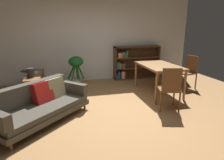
{
  "coord_description": "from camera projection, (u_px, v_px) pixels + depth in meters",
  "views": [
    {
      "loc": [
        -0.99,
        -3.74,
        1.74
      ],
      "look_at": [
        0.09,
        0.44,
        0.57
      ],
      "focal_mm": 31.4,
      "sensor_mm": 36.0,
      "label": 1
    }
  ],
  "objects": [
    {
      "name": "potted_floor_plant",
      "position": [
        76.0,
        68.0,
        5.71
      ],
      "size": [
        0.49,
        0.43,
        0.92
      ],
      "color": "#9E9389",
      "rests_on": "ground_plane"
    },
    {
      "name": "media_console",
      "position": [
        35.0,
        84.0,
        5.26
      ],
      "size": [
        0.37,
        1.38,
        0.53
      ],
      "color": "brown",
      "rests_on": "ground_plane"
    },
    {
      "name": "dining_chair_far",
      "position": [
        188.0,
        70.0,
        5.68
      ],
      "size": [
        0.53,
        0.54,
        0.94
      ],
      "color": "brown",
      "rests_on": "ground_plane"
    },
    {
      "name": "dining_table",
      "position": [
        159.0,
        67.0,
        5.17
      ],
      "size": [
        0.86,
        1.42,
        0.78
      ],
      "color": "olive",
      "rests_on": "ground_plane"
    },
    {
      "name": "fabric_couch",
      "position": [
        39.0,
        103.0,
        3.72
      ],
      "size": [
        1.9,
        1.89,
        0.72
      ],
      "color": "brown",
      "rests_on": "ground_plane"
    },
    {
      "name": "bookshelf",
      "position": [
        133.0,
        63.0,
        6.75
      ],
      "size": [
        1.6,
        0.29,
        1.11
      ],
      "color": "#56351E",
      "rests_on": "ground_plane"
    },
    {
      "name": "ground_plane",
      "position": [
        113.0,
        111.0,
        4.19
      ],
      "size": [
        8.16,
        8.16,
        0.0
      ],
      "primitive_type": "plane",
      "color": "#9E7042"
    },
    {
      "name": "open_laptop",
      "position": [
        31.0,
        72.0,
        5.31
      ],
      "size": [
        0.47,
        0.34,
        0.07
      ],
      "color": "silver",
      "rests_on": "media_console"
    },
    {
      "name": "dining_chair_near",
      "position": [
        170.0,
        87.0,
        4.1
      ],
      "size": [
        0.54,
        0.55,
        0.95
      ],
      "color": "brown",
      "rests_on": "ground_plane"
    },
    {
      "name": "back_wall_panel",
      "position": [
        92.0,
        39.0,
        6.35
      ],
      "size": [
        6.8,
        0.1,
        2.7
      ],
      "primitive_type": "cube",
      "color": "silver",
      "rests_on": "ground_plane"
    },
    {
      "name": "desk_speaker",
      "position": [
        31.0,
        73.0,
        4.85
      ],
      "size": [
        0.17,
        0.17,
        0.22
      ],
      "color": "#2D2823",
      "rests_on": "media_console"
    }
  ]
}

